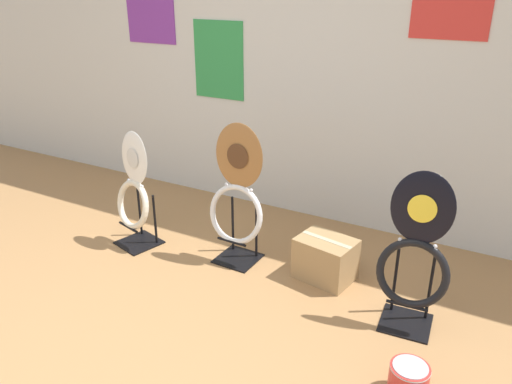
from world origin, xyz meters
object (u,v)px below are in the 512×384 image
Objects in this scene: toilet_seat_display_jazz_black at (415,256)px; toilet_seat_display_white_plain at (134,194)px; paint_can at (408,380)px; toilet_seat_display_woodgrain at (237,197)px; storage_box at (325,259)px.

toilet_seat_display_white_plain is at bearing -179.79° from toilet_seat_display_jazz_black.
toilet_seat_display_jazz_black is 0.66m from paint_can.
toilet_seat_display_woodgrain reaches higher than toilet_seat_display_white_plain.
storage_box is (0.62, 0.07, -0.34)m from toilet_seat_display_woodgrain.
paint_can is (2.12, -0.53, -0.31)m from toilet_seat_display_white_plain.
toilet_seat_display_woodgrain is at bearing -173.35° from storage_box.
paint_can is (0.13, -0.54, -0.35)m from toilet_seat_display_jazz_black.
storage_box is at bearing 6.65° from toilet_seat_display_woodgrain.
storage_box is (-0.72, 0.76, 0.05)m from paint_can.
toilet_seat_display_woodgrain is 5.20× the size of paint_can.
toilet_seat_display_white_plain is 2.13× the size of storage_box.
paint_can is at bearing -14.06° from toilet_seat_display_white_plain.
toilet_seat_display_woodgrain is at bearing 152.84° from paint_can.
toilet_seat_display_jazz_black is (1.21, -0.15, -0.04)m from toilet_seat_display_woodgrain.
toilet_seat_display_white_plain reaches higher than paint_can.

